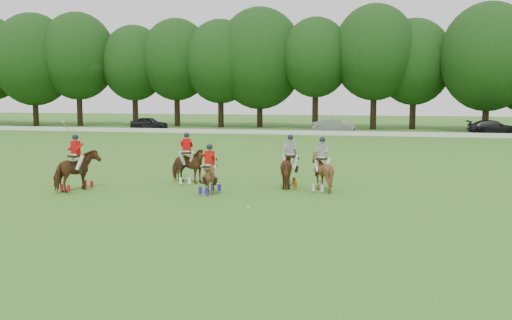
% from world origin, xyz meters
% --- Properties ---
extents(ground, '(180.00, 180.00, 0.00)m').
position_xyz_m(ground, '(0.00, 0.00, 0.00)').
color(ground, '#31651D').
rests_on(ground, ground).
extents(tree_line, '(117.98, 14.32, 14.75)m').
position_xyz_m(tree_line, '(0.26, 48.05, 8.23)').
color(tree_line, black).
rests_on(tree_line, ground).
extents(boundary_rail, '(120.00, 0.10, 0.44)m').
position_xyz_m(boundary_rail, '(0.00, 38.00, 0.22)').
color(boundary_rail, white).
rests_on(boundary_rail, ground).
extents(car_left, '(4.40, 2.12, 1.45)m').
position_xyz_m(car_left, '(-18.46, 42.50, 0.72)').
color(car_left, black).
rests_on(car_left, ground).
extents(car_mid, '(4.57, 1.99, 1.46)m').
position_xyz_m(car_mid, '(2.63, 42.50, 0.73)').
color(car_mid, gray).
rests_on(car_mid, ground).
extents(car_right, '(5.10, 2.28, 1.45)m').
position_xyz_m(car_right, '(18.59, 42.50, 0.73)').
color(car_right, black).
rests_on(car_right, ground).
extents(polo_red_a, '(1.52, 2.24, 2.96)m').
position_xyz_m(polo_red_a, '(-4.94, 3.09, 0.89)').
color(polo_red_a, '#503015').
rests_on(polo_red_a, ground).
extents(polo_red_b, '(1.87, 1.67, 2.36)m').
position_xyz_m(polo_red_b, '(-1.03, 6.05, 0.85)').
color(polo_red_b, '#503015').
rests_on(polo_red_b, ground).
extents(polo_red_c, '(1.35, 1.45, 2.08)m').
position_xyz_m(polo_red_c, '(0.84, 3.56, 0.73)').
color(polo_red_c, '#503015').
rests_on(polo_red_c, ground).
extents(polo_stripe_a, '(1.26, 2.07, 2.34)m').
position_xyz_m(polo_stripe_a, '(3.81, 5.95, 0.85)').
color(polo_stripe_a, '#503015').
rests_on(polo_stripe_a, ground).
extents(polo_stripe_b, '(1.54, 1.67, 2.32)m').
position_xyz_m(polo_stripe_b, '(5.26, 5.39, 0.83)').
color(polo_stripe_b, '#503015').
rests_on(polo_stripe_b, ground).
extents(polo_ball, '(0.09, 0.09, 0.09)m').
position_xyz_m(polo_ball, '(3.08, 0.96, 0.04)').
color(polo_ball, white).
rests_on(polo_ball, ground).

